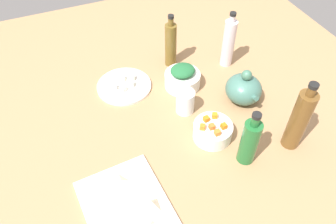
{
  "coord_description": "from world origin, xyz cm",
  "views": [
    {
      "loc": [
        75.81,
        -31.82,
        96.49
      ],
      "look_at": [
        0.0,
        0.0,
        8.0
      ],
      "focal_mm": 35.97,
      "sensor_mm": 36.0,
      "label": 1
    }
  ],
  "objects_px": {
    "bowl_greens": "(182,80)",
    "bottle_2": "(229,43)",
    "bowl_carrots": "(212,131)",
    "plate_tofu": "(124,86)",
    "bottle_0": "(250,141)",
    "bottle_1": "(299,120)",
    "drinking_glass_0": "(185,102)",
    "teapot": "(244,89)",
    "bottle_3": "(171,44)",
    "cutting_board": "(129,212)"
  },
  "relations": [
    {
      "from": "bowl_carrots",
      "to": "bottle_0",
      "type": "height_order",
      "value": "bottle_0"
    },
    {
      "from": "bowl_carrots",
      "to": "bottle_2",
      "type": "xyz_separation_m",
      "value": [
        -0.34,
        0.25,
        0.08
      ]
    },
    {
      "from": "bowl_greens",
      "to": "bottle_0",
      "type": "relative_size",
      "value": 0.65
    },
    {
      "from": "bottle_0",
      "to": "bottle_1",
      "type": "bearing_deg",
      "value": 88.45
    },
    {
      "from": "teapot",
      "to": "bottle_0",
      "type": "distance_m",
      "value": 0.28
    },
    {
      "from": "drinking_glass_0",
      "to": "cutting_board",
      "type": "bearing_deg",
      "value": -45.82
    },
    {
      "from": "cutting_board",
      "to": "bottle_3",
      "type": "relative_size",
      "value": 1.43
    },
    {
      "from": "plate_tofu",
      "to": "bottle_1",
      "type": "relative_size",
      "value": 0.79
    },
    {
      "from": "teapot",
      "to": "plate_tofu",
      "type": "bearing_deg",
      "value": -121.3
    },
    {
      "from": "teapot",
      "to": "bottle_1",
      "type": "bearing_deg",
      "value": 9.2
    },
    {
      "from": "plate_tofu",
      "to": "bottle_3",
      "type": "height_order",
      "value": "bottle_3"
    },
    {
      "from": "bowl_greens",
      "to": "bowl_carrots",
      "type": "height_order",
      "value": "bowl_greens"
    },
    {
      "from": "teapot",
      "to": "bottle_0",
      "type": "xyz_separation_m",
      "value": [
        0.25,
        -0.14,
        0.04
      ]
    },
    {
      "from": "bottle_1",
      "to": "bottle_3",
      "type": "relative_size",
      "value": 1.17
    },
    {
      "from": "cutting_board",
      "to": "bottle_3",
      "type": "bearing_deg",
      "value": 147.03
    },
    {
      "from": "bottle_3",
      "to": "bottle_1",
      "type": "bearing_deg",
      "value": 20.47
    },
    {
      "from": "drinking_glass_0",
      "to": "bottle_1",
      "type": "bearing_deg",
      "value": 43.6
    },
    {
      "from": "cutting_board",
      "to": "bottle_2",
      "type": "relative_size",
      "value": 1.36
    },
    {
      "from": "drinking_glass_0",
      "to": "plate_tofu",
      "type": "bearing_deg",
      "value": -140.82
    },
    {
      "from": "teapot",
      "to": "cutting_board",
      "type": "bearing_deg",
      "value": -62.92
    },
    {
      "from": "plate_tofu",
      "to": "bowl_greens",
      "type": "height_order",
      "value": "bowl_greens"
    },
    {
      "from": "bottle_1",
      "to": "bottle_3",
      "type": "bearing_deg",
      "value": -159.53
    },
    {
      "from": "bottle_3",
      "to": "cutting_board",
      "type": "bearing_deg",
      "value": -32.97
    },
    {
      "from": "bowl_carrots",
      "to": "drinking_glass_0",
      "type": "xyz_separation_m",
      "value": [
        -0.15,
        -0.03,
        0.02
      ]
    },
    {
      "from": "cutting_board",
      "to": "bowl_carrots",
      "type": "relative_size",
      "value": 2.48
    },
    {
      "from": "bottle_2",
      "to": "bottle_1",
      "type": "bearing_deg",
      "value": -1.32
    },
    {
      "from": "bowl_greens",
      "to": "teapot",
      "type": "height_order",
      "value": "teapot"
    },
    {
      "from": "bottle_0",
      "to": "teapot",
      "type": "bearing_deg",
      "value": 151.05
    },
    {
      "from": "bowl_carrots",
      "to": "bottle_1",
      "type": "xyz_separation_m",
      "value": [
        0.13,
        0.24,
        0.09
      ]
    },
    {
      "from": "bowl_carrots",
      "to": "drinking_glass_0",
      "type": "relative_size",
      "value": 1.47
    },
    {
      "from": "bottle_3",
      "to": "drinking_glass_0",
      "type": "distance_m",
      "value": 0.29
    },
    {
      "from": "bottle_1",
      "to": "drinking_glass_0",
      "type": "xyz_separation_m",
      "value": [
        -0.28,
        -0.27,
        -0.08
      ]
    },
    {
      "from": "bottle_0",
      "to": "bowl_carrots",
      "type": "bearing_deg",
      "value": -155.04
    },
    {
      "from": "bowl_carrots",
      "to": "bottle_0",
      "type": "relative_size",
      "value": 0.63
    },
    {
      "from": "bowl_carrots",
      "to": "plate_tofu",
      "type": "bearing_deg",
      "value": -150.4
    },
    {
      "from": "bowl_greens",
      "to": "bowl_carrots",
      "type": "relative_size",
      "value": 1.05
    },
    {
      "from": "bowl_greens",
      "to": "bowl_carrots",
      "type": "distance_m",
      "value": 0.28
    },
    {
      "from": "bottle_0",
      "to": "bowl_greens",
      "type": "bearing_deg",
      "value": -173.67
    },
    {
      "from": "teapot",
      "to": "bottle_3",
      "type": "bearing_deg",
      "value": -151.47
    },
    {
      "from": "teapot",
      "to": "bottle_1",
      "type": "xyz_separation_m",
      "value": [
        0.25,
        0.04,
        0.07
      ]
    },
    {
      "from": "bowl_carrots",
      "to": "teapot",
      "type": "xyz_separation_m",
      "value": [
        -0.12,
        0.2,
        0.03
      ]
    },
    {
      "from": "plate_tofu",
      "to": "bottle_0",
      "type": "distance_m",
      "value": 0.57
    },
    {
      "from": "bowl_greens",
      "to": "bottle_2",
      "type": "xyz_separation_m",
      "value": [
        -0.06,
        0.23,
        0.08
      ]
    },
    {
      "from": "drinking_glass_0",
      "to": "bottle_2",
      "type": "bearing_deg",
      "value": 123.52
    },
    {
      "from": "bottle_0",
      "to": "bottle_1",
      "type": "xyz_separation_m",
      "value": [
        0.0,
        0.18,
        0.03
      ]
    },
    {
      "from": "bowl_greens",
      "to": "bottle_1",
      "type": "relative_size",
      "value": 0.51
    },
    {
      "from": "teapot",
      "to": "bottle_1",
      "type": "relative_size",
      "value": 0.57
    },
    {
      "from": "bowl_greens",
      "to": "drinking_glass_0",
      "type": "xyz_separation_m",
      "value": [
        0.13,
        -0.05,
        0.02
      ]
    },
    {
      "from": "bottle_2",
      "to": "cutting_board",
      "type": "bearing_deg",
      "value": -50.35
    },
    {
      "from": "bottle_0",
      "to": "bottle_3",
      "type": "distance_m",
      "value": 0.56
    }
  ]
}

